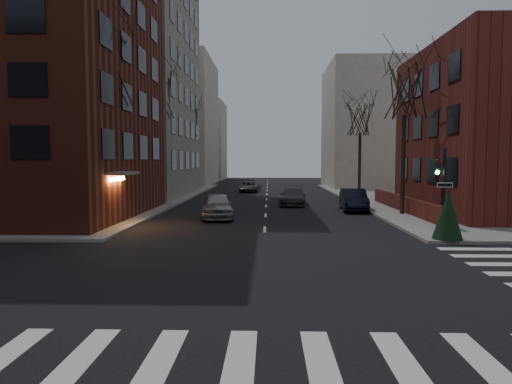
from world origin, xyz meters
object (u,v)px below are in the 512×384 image
car_lane_far (248,187)px  streetlamp_far (197,154)px  tree_left_a (107,72)px  car_lane_silver (217,206)px  parked_sedan (353,200)px  tree_left_c (189,120)px  sandwich_board (444,214)px  tree_right_a (405,90)px  evergreen_shrub (448,215)px  traffic_signal (442,198)px  tree_left_b (159,95)px  tree_right_b (360,117)px  streetlamp_near (155,151)px  car_lane_gray (293,196)px

car_lane_far → streetlamp_far: bearing=153.4°
tree_left_a → car_lane_silver: tree_left_a is taller
parked_sedan → tree_left_c: bearing=131.8°
sandwich_board → tree_right_a: bearing=94.0°
tree_left_a → streetlamp_far: 28.32m
streetlamp_far → evergreen_shrub: size_ratio=2.95×
streetlamp_far → sandwich_board: bearing=-56.9°
car_lane_far → evergreen_shrub: bearing=-72.0°
traffic_signal → evergreen_shrub: 0.85m
tree_left_b → car_lane_silver: bearing=-59.0°
tree_right_a → evergreen_shrub: size_ratio=4.56×
tree_left_c → streetlamp_far: tree_left_c is taller
tree_right_a → streetlamp_far: size_ratio=1.55×
tree_right_b → streetlamp_near: size_ratio=1.46×
tree_right_a → evergreen_shrub: (-0.78, -9.50, -6.81)m
traffic_signal → car_lane_silver: 13.18m
tree_right_a → tree_right_b: (0.00, 14.00, -0.44)m
streetlamp_near → tree_left_a: bearing=-94.3°
parked_sedan → traffic_signal: bearing=-77.8°
parked_sedan → sandwich_board: 7.72m
tree_left_a → car_lane_gray: (10.93, 10.78, -7.77)m
parked_sedan → tree_left_a: bearing=-151.8°
tree_left_c → parked_sedan: (15.00, -19.18, -7.25)m
tree_left_a → car_lane_gray: 17.21m
tree_left_b → tree_left_c: size_ratio=1.11×
streetlamp_near → parked_sedan: bearing=-4.7°
streetlamp_far → car_lane_gray: size_ratio=1.30×
tree_left_a → traffic_signal: bearing=-16.6°
tree_right_a → tree_left_c: bearing=128.7°
sandwich_board → streetlamp_near: bearing=143.6°
tree_right_b → parked_sedan: tree_right_b is taller
tree_left_b → tree_left_c: bearing=90.0°
tree_left_b → streetlamp_near: (0.60, -4.00, -4.68)m
sandwich_board → tree_left_c: bearing=113.0°
car_lane_gray → evergreen_shrub: 17.32m
streetlamp_near → evergreen_shrub: bearing=-39.8°
streetlamp_far → sandwich_board: streetlamp_far is taller
tree_left_c → tree_right_b: (17.60, -8.00, -0.44)m
car_lane_far → tree_left_b: bearing=-117.8°
tree_left_c → streetlamp_near: tree_left_c is taller
sandwich_board → evergreen_shrub: 5.96m
streetlamp_near → car_lane_far: (6.15, 16.97, -3.65)m
parked_sedan → sandwich_board: size_ratio=5.15×
traffic_signal → tree_left_a: tree_left_a is taller
traffic_signal → parked_sedan: 12.00m
tree_left_b → tree_right_a: tree_left_b is taller
tree_left_a → streetlamp_far: (0.60, 28.00, -4.23)m
tree_left_b → evergreen_shrub: (16.82, -17.50, -7.70)m
tree_right_a → tree_left_a: bearing=-167.2°
car_lane_silver → evergreen_shrub: (10.99, -7.80, 0.42)m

